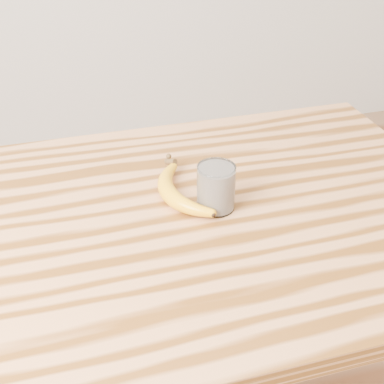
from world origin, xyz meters
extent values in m
cube|color=#B77948|center=(0.00, 0.00, 0.88)|extent=(1.20, 0.80, 0.04)
cylinder|color=brown|center=(0.54, 0.34, 0.43)|extent=(0.06, 0.06, 0.86)
cylinder|color=white|center=(0.08, 0.01, 0.95)|extent=(0.08, 0.08, 0.10)
torus|color=white|center=(0.08, 0.01, 0.99)|extent=(0.08, 0.08, 0.00)
cylinder|color=beige|center=(0.08, 0.01, 0.95)|extent=(0.07, 0.07, 0.09)
camera|label=1|loc=(-0.22, -0.84, 1.52)|focal=50.00mm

